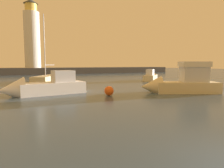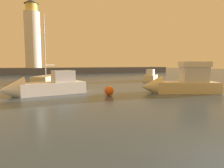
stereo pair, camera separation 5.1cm
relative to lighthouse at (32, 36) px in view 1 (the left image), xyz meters
name	(u,v)px [view 1 (the left image)]	position (x,y,z in m)	size (l,w,h in m)	color
ground_plane	(61,82)	(2.23, -27.25, -10.34)	(220.00, 220.00, 0.00)	#384C60
breakwater	(42,71)	(2.23, 0.00, -9.44)	(81.94, 6.58, 1.79)	#423F3D
lighthouse	(32,36)	(0.00, 0.00, 0.00)	(4.05, 4.05, 18.05)	silver
motorboat_1	(40,87)	(-1.63, -38.56, -9.66)	(7.41, 2.99, 2.60)	white
motorboat_2	(179,83)	(10.37, -42.85, -9.40)	(7.37, 4.93, 3.38)	beige
motorboat_3	(151,77)	(16.66, -30.28, -9.69)	(5.26, 5.07, 2.15)	beige
sailboat_moored	(47,79)	(0.39, -26.78, -9.77)	(5.15, 7.37, 9.75)	beige
mooring_buoy	(109,91)	(3.65, -41.63, -9.93)	(0.81, 0.81, 0.81)	#EA5919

